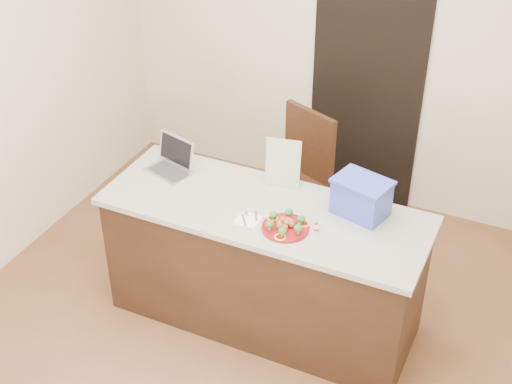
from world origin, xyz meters
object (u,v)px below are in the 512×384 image
at_px(plate, 285,228).
at_px(yogurt_bottle, 316,228).
at_px(island, 264,265).
at_px(chair, 303,172).
at_px(laptop, 172,161).
at_px(blue_box, 361,197).
at_px(napkin, 248,220).

bearing_deg(plate, yogurt_bottle, 16.84).
distance_m(island, chair, 0.96).
xyz_separation_m(laptop, blue_box, (1.30, 0.04, 0.06)).
distance_m(yogurt_bottle, laptop, 1.15).
bearing_deg(yogurt_bottle, plate, -163.16).
distance_m(napkin, chair, 1.15).
xyz_separation_m(napkin, yogurt_bottle, (0.41, 0.06, 0.02)).
relative_size(laptop, chair, 0.33).
relative_size(plate, laptop, 0.82).
bearing_deg(plate, chair, 106.07).
height_order(plate, blue_box, blue_box).
xyz_separation_m(blue_box, chair, (-0.66, 0.75, -0.43)).
height_order(plate, yogurt_bottle, yogurt_bottle).
xyz_separation_m(laptop, chair, (0.64, 0.79, -0.37)).
bearing_deg(blue_box, plate, -121.01).
bearing_deg(napkin, laptop, 156.08).
height_order(napkin, laptop, laptop).
relative_size(island, yogurt_bottle, 33.76).
relative_size(laptop, blue_box, 0.92).
xyz_separation_m(napkin, laptop, (-0.71, 0.32, 0.06)).
bearing_deg(plate, laptop, 162.26).
xyz_separation_m(napkin, chair, (-0.08, 1.11, -0.31)).
bearing_deg(laptop, island, 3.83).
bearing_deg(chair, island, -60.64).
height_order(napkin, yogurt_bottle, yogurt_bottle).
height_order(yogurt_bottle, laptop, laptop).
distance_m(plate, laptop, 1.00).
bearing_deg(chair, plate, -51.20).
height_order(island, chair, chair).
distance_m(island, napkin, 0.49).
height_order(laptop, chair, laptop).
distance_m(plate, napkin, 0.24).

